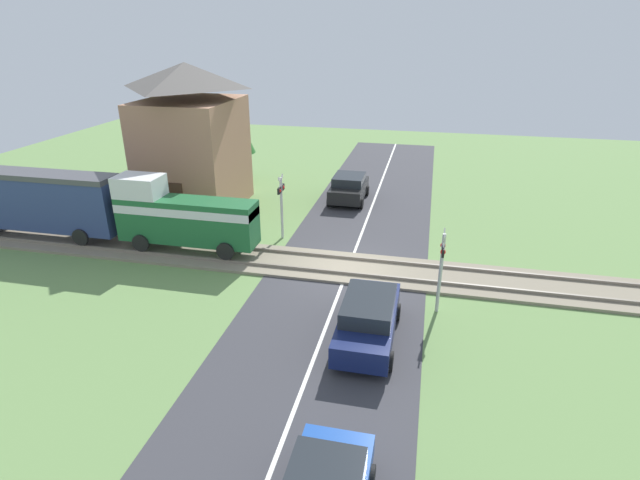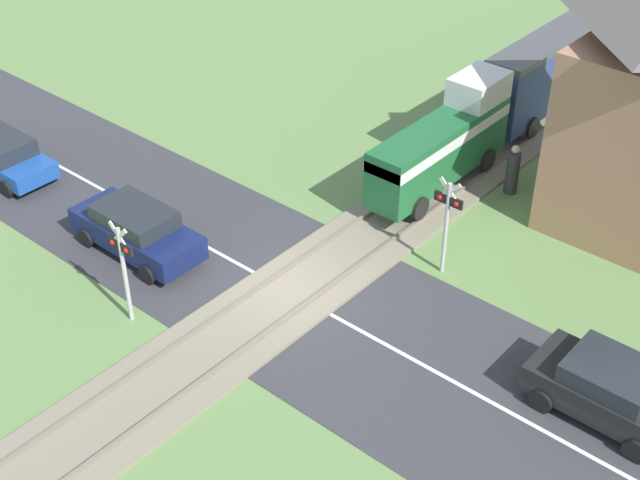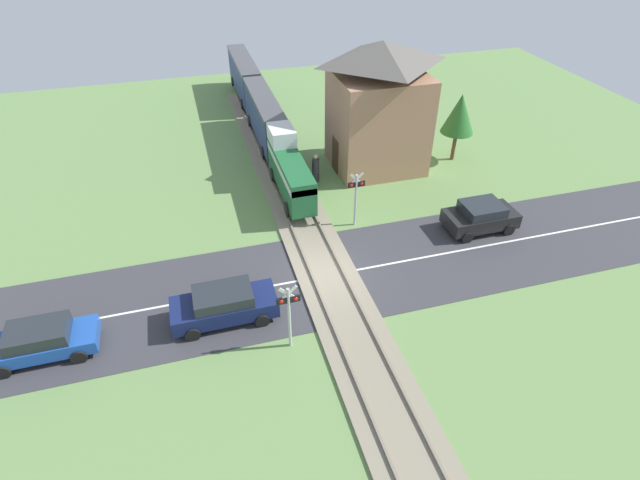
{
  "view_description": "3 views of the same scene",
  "coord_description": "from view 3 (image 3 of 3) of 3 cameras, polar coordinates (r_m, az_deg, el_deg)",
  "views": [
    {
      "loc": [
        -18.26,
        -2.89,
        9.3
      ],
      "look_at": [
        0.0,
        1.2,
        1.2
      ],
      "focal_mm": 28.0,
      "sensor_mm": 36.0,
      "label": 1
    },
    {
      "loc": [
        13.18,
        -14.24,
        15.56
      ],
      "look_at": [
        0.0,
        1.2,
        1.2
      ],
      "focal_mm": 50.0,
      "sensor_mm": 36.0,
      "label": 2
    },
    {
      "loc": [
        -5.11,
        -16.67,
        14.93
      ],
      "look_at": [
        0.0,
        1.2,
        1.2
      ],
      "focal_mm": 28.0,
      "sensor_mm": 36.0,
      "label": 3
    }
  ],
  "objects": [
    {
      "name": "crossing_signal_east_approach",
      "position": [
        25.25,
        4.13,
        5.47
      ],
      "size": [
        0.9,
        0.18,
        3.07
      ],
      "color": "#B7B7B7",
      "rests_on": "ground_plane"
    },
    {
      "name": "car_far_side",
      "position": [
        26.76,
        17.89,
        2.62
      ],
      "size": [
        3.63,
        1.99,
        1.51
      ],
      "color": "black",
      "rests_on": "ground_plane"
    },
    {
      "name": "ground_plane",
      "position": [
        22.96,
        0.82,
        -4.12
      ],
      "size": [
        60.0,
        60.0,
        0.0
      ],
      "primitive_type": "plane",
      "color": "#66894C"
    },
    {
      "name": "road_surface",
      "position": [
        22.95,
        0.82,
        -4.1
      ],
      "size": [
        48.0,
        6.4,
        0.02
      ],
      "color": "#38383D",
      "rests_on": "ground_plane"
    },
    {
      "name": "pedestrian_by_station",
      "position": [
        29.79,
        -0.5,
        8.11
      ],
      "size": [
        0.43,
        0.43,
        1.72
      ],
      "color": "#333338",
      "rests_on": "ground_plane"
    },
    {
      "name": "train",
      "position": [
        35.33,
        -6.73,
        14.56
      ],
      "size": [
        1.58,
        23.21,
        3.18
      ],
      "color": "#1E6033",
      "rests_on": "track_bed"
    },
    {
      "name": "crossing_signal_west_approach",
      "position": [
        18.59,
        -3.59,
        -7.85
      ],
      "size": [
        0.9,
        0.18,
        3.07
      ],
      "color": "#B7B7B7",
      "rests_on": "ground_plane"
    },
    {
      "name": "station_building",
      "position": [
        30.56,
        6.69,
        14.63
      ],
      "size": [
        5.63,
        5.04,
        7.59
      ],
      "color": "#AD7A5B",
      "rests_on": "ground_plane"
    },
    {
      "name": "tree_by_station",
      "position": [
        32.51,
        15.65,
        13.71
      ],
      "size": [
        2.02,
        2.02,
        4.29
      ],
      "color": "brown",
      "rests_on": "ground_plane"
    },
    {
      "name": "track_bed",
      "position": [
        22.91,
        0.82,
        -3.99
      ],
      "size": [
        2.8,
        48.0,
        0.24
      ],
      "color": "gray",
      "rests_on": "ground_plane"
    },
    {
      "name": "car_near_crossing",
      "position": [
        20.78,
        -10.91,
        -7.24
      ],
      "size": [
        4.26,
        1.86,
        1.51
      ],
      "color": "#141E4C",
      "rests_on": "ground_plane"
    },
    {
      "name": "car_behind_queue",
      "position": [
        21.84,
        -29.31,
        -10.0
      ],
      "size": [
        4.03,
        1.78,
        1.39
      ],
      "color": "#1E4CA8",
      "rests_on": "ground_plane"
    }
  ]
}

